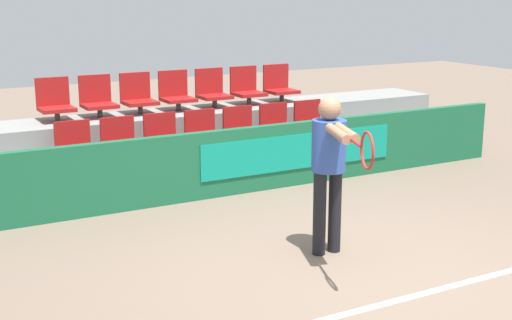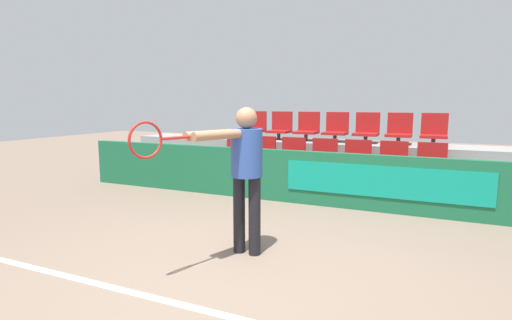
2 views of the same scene
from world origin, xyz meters
name	(u,v)px [view 2 (image 2 of 2)]	position (x,y,z in m)	size (l,w,h in m)	color
ground_plane	(219,278)	(0.00, 0.00, 0.00)	(30.00, 30.00, 0.00)	#7A6656
court_baseline	(184,305)	(0.00, -0.57, 0.00)	(4.73, 0.08, 0.01)	white
barrier_wall	(313,178)	(0.03, 3.02, 0.43)	(9.04, 0.14, 0.86)	#19603D
bleacher_tier_front	(321,185)	(0.00, 3.56, 0.22)	(8.64, 0.92, 0.44)	gray
bleacher_tier_middle	(333,165)	(0.00, 4.48, 0.44)	(8.64, 0.92, 0.89)	gray
stadium_chair_0	(235,152)	(-1.74, 3.68, 0.69)	(0.45, 0.42, 0.57)	#333333
stadium_chair_1	(262,154)	(-1.16, 3.68, 0.69)	(0.45, 0.42, 0.57)	#333333
stadium_chair_2	(292,155)	(-0.58, 3.68, 0.69)	(0.45, 0.42, 0.57)	#333333
stadium_chair_3	(323,157)	(0.00, 3.68, 0.69)	(0.45, 0.42, 0.57)	#333333
stadium_chair_4	(357,159)	(0.58, 3.68, 0.69)	(0.45, 0.42, 0.57)	#333333
stadium_chair_5	(393,161)	(1.16, 3.68, 0.69)	(0.45, 0.42, 0.57)	#333333
stadium_chair_6	(431,163)	(1.74, 3.68, 0.69)	(0.45, 0.42, 0.57)	#333333
stadium_chair_7	(255,127)	(-1.74, 4.60, 1.13)	(0.45, 0.42, 0.57)	#333333
stadium_chair_8	(280,127)	(-1.16, 4.60, 1.13)	(0.45, 0.42, 0.57)	#333333
stadium_chair_9	(307,128)	(-0.58, 4.60, 1.13)	(0.45, 0.42, 0.57)	#333333
stadium_chair_10	(336,129)	(0.00, 4.60, 1.13)	(0.45, 0.42, 0.57)	#333333
stadium_chair_11	(367,130)	(0.58, 4.60, 1.13)	(0.45, 0.42, 0.57)	#333333
stadium_chair_12	(399,131)	(1.16, 4.60, 1.13)	(0.45, 0.42, 0.57)	#333333
stadium_chair_13	(434,131)	(1.74, 4.60, 1.13)	(0.45, 0.42, 0.57)	#333333
tennis_player	(242,164)	(-0.06, 0.61, 0.99)	(0.64, 1.44, 1.59)	black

